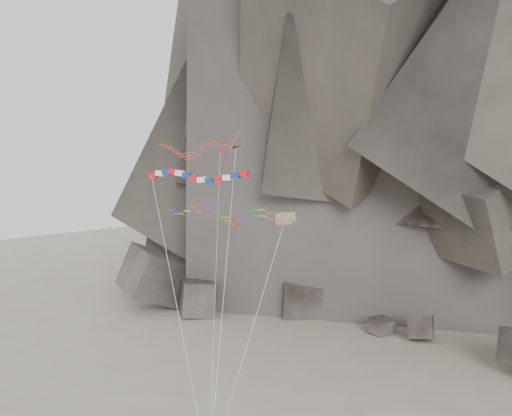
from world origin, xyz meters
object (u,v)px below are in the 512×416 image
Objects in this scene: pennant_kite at (218,217)px; parafoil_kite at (218,212)px; delta_kite at (191,148)px; banner_kite at (195,177)px.

parafoil_kite is at bearing -42.49° from pennant_kite.
parafoil_kite is at bearing -44.40° from delta_kite.
banner_kite is at bearing -57.56° from delta_kite.
pennant_kite reaches higher than banner_kite.
banner_kite is (4.16, -3.82, -2.37)m from delta_kite.
banner_kite is 0.93× the size of pennant_kite.
banner_kite is 3.37m from parafoil_kite.
pennant_kite is at bearing 33.57° from banner_kite.
pennant_kite reaches higher than parafoil_kite.
delta_kite is 6.12m from banner_kite.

